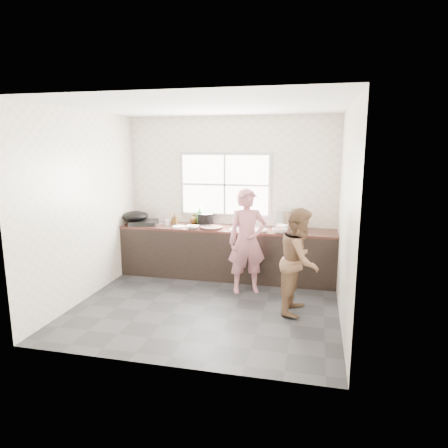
% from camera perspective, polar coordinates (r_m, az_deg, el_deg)
% --- Properties ---
extents(floor, '(3.60, 3.20, 0.01)m').
position_cam_1_polar(floor, '(5.72, -2.50, -11.62)').
color(floor, '#27272A').
rests_on(floor, ground).
extents(ceiling, '(3.60, 3.20, 0.01)m').
position_cam_1_polar(ceiling, '(5.30, -2.75, 16.50)').
color(ceiling, silver).
rests_on(ceiling, wall_back).
extents(wall_back, '(3.60, 0.01, 2.70)m').
position_cam_1_polar(wall_back, '(6.89, 0.98, 3.98)').
color(wall_back, beige).
rests_on(wall_back, ground).
extents(wall_left, '(0.01, 3.20, 2.70)m').
position_cam_1_polar(wall_left, '(6.08, -19.24, 2.40)').
color(wall_left, silver).
rests_on(wall_left, ground).
extents(wall_right, '(0.01, 3.20, 2.70)m').
position_cam_1_polar(wall_right, '(5.17, 17.05, 1.08)').
color(wall_right, beige).
rests_on(wall_right, ground).
extents(wall_front, '(3.60, 0.01, 2.70)m').
position_cam_1_polar(wall_front, '(3.85, -9.05, -1.87)').
color(wall_front, silver).
rests_on(wall_front, ground).
extents(cabinet, '(3.60, 0.62, 0.82)m').
position_cam_1_polar(cabinet, '(6.77, 0.40, -4.26)').
color(cabinet, black).
rests_on(cabinet, floor).
extents(countertop, '(3.60, 0.64, 0.04)m').
position_cam_1_polar(countertop, '(6.67, 0.40, -0.70)').
color(countertop, '#381C17').
rests_on(countertop, cabinet).
extents(sink, '(0.55, 0.45, 0.02)m').
position_cam_1_polar(sink, '(6.60, 3.37, -0.62)').
color(sink, silver).
rests_on(sink, countertop).
extents(faucet, '(0.02, 0.02, 0.30)m').
position_cam_1_polar(faucet, '(6.77, 3.67, 0.91)').
color(faucet, silver).
rests_on(faucet, countertop).
extents(window_frame, '(1.60, 0.05, 1.10)m').
position_cam_1_polar(window_frame, '(6.88, 0.14, 5.64)').
color(window_frame, '#9EA0A5').
rests_on(window_frame, wall_back).
extents(window_glazing, '(1.50, 0.01, 1.00)m').
position_cam_1_polar(window_glazing, '(6.85, 0.10, 5.62)').
color(window_glazing, white).
rests_on(window_glazing, window_frame).
extents(woman, '(0.63, 0.53, 1.48)m').
position_cam_1_polar(woman, '(6.03, 3.33, -2.95)').
color(woman, '#B86E78').
rests_on(woman, floor).
extents(person_side, '(0.63, 0.76, 1.42)m').
position_cam_1_polar(person_side, '(5.41, 10.75, -5.17)').
color(person_side, brown).
rests_on(person_side, floor).
extents(cutting_board, '(0.44, 0.44, 0.04)m').
position_cam_1_polar(cutting_board, '(6.59, -1.82, -0.51)').
color(cutting_board, black).
rests_on(cutting_board, countertop).
extents(cleaver, '(0.20, 0.19, 0.01)m').
position_cam_1_polar(cleaver, '(6.68, -2.74, -0.15)').
color(cleaver, '#A4A8AB').
rests_on(cleaver, cutting_board).
extents(bowl_mince, '(0.21, 0.21, 0.05)m').
position_cam_1_polar(bowl_mince, '(6.60, -4.50, -0.46)').
color(bowl_mince, white).
rests_on(bowl_mince, countertop).
extents(bowl_crabs, '(0.22, 0.22, 0.06)m').
position_cam_1_polar(bowl_crabs, '(6.32, 7.98, -1.00)').
color(bowl_crabs, silver).
rests_on(bowl_crabs, countertop).
extents(bowl_held, '(0.22, 0.22, 0.06)m').
position_cam_1_polar(bowl_held, '(6.35, 5.58, -0.91)').
color(bowl_held, white).
rests_on(bowl_held, countertop).
extents(black_pot, '(0.35, 0.35, 0.20)m').
position_cam_1_polar(black_pot, '(6.91, -2.68, 0.70)').
color(black_pot, black).
rests_on(black_pot, countertop).
extents(plate_food, '(0.25, 0.25, 0.02)m').
position_cam_1_polar(plate_food, '(6.76, -6.50, -0.36)').
color(plate_food, white).
rests_on(plate_food, countertop).
extents(bottle_green, '(0.15, 0.15, 0.31)m').
position_cam_1_polar(bottle_green, '(6.99, -3.50, 1.27)').
color(bottle_green, '#2E7827').
rests_on(bottle_green, countertop).
extents(bottle_brown_tall, '(0.09, 0.09, 0.19)m').
position_cam_1_polar(bottle_brown_tall, '(6.90, -7.04, 0.58)').
color(bottle_brown_tall, '#402810').
rests_on(bottle_brown_tall, countertop).
extents(bottle_brown_short, '(0.13, 0.13, 0.16)m').
position_cam_1_polar(bottle_brown_short, '(7.03, -4.34, 0.73)').
color(bottle_brown_short, '#4D3513').
rests_on(bottle_brown_short, countertop).
extents(glass_jar, '(0.08, 0.08, 0.10)m').
position_cam_1_polar(glass_jar, '(6.92, -8.13, 0.20)').
color(glass_jar, silver).
rests_on(glass_jar, countertop).
extents(burner, '(0.55, 0.55, 0.07)m').
position_cam_1_polar(burner, '(7.08, -11.41, 0.22)').
color(burner, black).
rests_on(burner, countertop).
extents(wok, '(0.50, 0.50, 0.17)m').
position_cam_1_polar(wok, '(7.12, -12.57, 1.13)').
color(wok, black).
rests_on(wok, burner).
extents(dish_rack, '(0.46, 0.34, 0.33)m').
position_cam_1_polar(dish_rack, '(6.57, 9.42, 0.61)').
color(dish_rack, silver).
rests_on(dish_rack, countertop).
extents(pot_lid_left, '(0.30, 0.30, 0.01)m').
position_cam_1_polar(pot_lid_left, '(7.16, -9.75, 0.17)').
color(pot_lid_left, silver).
rests_on(pot_lid_left, countertop).
extents(pot_lid_right, '(0.32, 0.32, 0.01)m').
position_cam_1_polar(pot_lid_right, '(7.11, -9.40, 0.11)').
color(pot_lid_right, silver).
rests_on(pot_lid_right, countertop).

